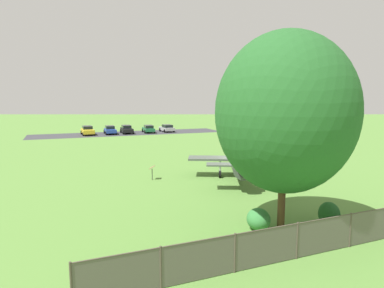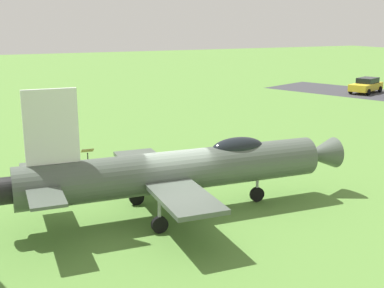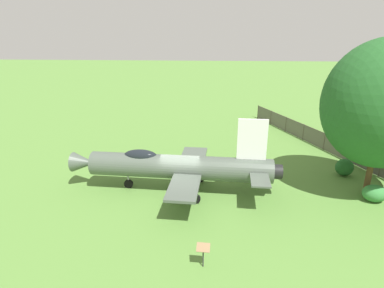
% 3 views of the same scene
% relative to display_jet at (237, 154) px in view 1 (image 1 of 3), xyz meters
% --- Properties ---
extents(ground_plane, '(200.00, 200.00, 0.00)m').
position_rel_display_jet_xyz_m(ground_plane, '(0.36, -0.02, -1.76)').
color(ground_plane, '#568438').
extents(parking_strip, '(19.84, 34.86, 0.00)m').
position_rel_display_jet_xyz_m(parking_strip, '(-32.78, -15.35, -1.76)').
color(parking_strip, '#38383D').
rests_on(parking_strip, ground_plane).
extents(display_jet, '(13.73, 8.28, 5.05)m').
position_rel_display_jet_xyz_m(display_jet, '(0.00, 0.00, 0.00)').
color(display_jet, '#4C564C').
rests_on(display_jet, ground_plane).
extents(shade_tree, '(7.12, 6.74, 9.76)m').
position_rel_display_jet_xyz_m(shade_tree, '(12.51, 0.58, 4.11)').
color(shade_tree, brown).
rests_on(shade_tree, ground_plane).
extents(shrub_near_fence, '(1.29, 1.06, 1.27)m').
position_rel_display_jet_xyz_m(shrub_near_fence, '(12.05, 3.19, -1.13)').
color(shrub_near_fence, '#235B26').
rests_on(shrub_near_fence, ground_plane).
extents(shrub_by_tree, '(1.47, 1.19, 1.07)m').
position_rel_display_jet_xyz_m(shrub_by_tree, '(12.49, -0.53, -1.23)').
color(shrub_by_tree, '#387F3D').
rests_on(shrub_by_tree, ground_plane).
extents(info_plaque, '(0.62, 0.43, 1.14)m').
position_rel_display_jet_xyz_m(info_plaque, '(2.11, -7.08, -0.91)').
color(info_plaque, '#333333').
rests_on(info_plaque, ground_plane).
extents(parked_car_silver, '(4.40, 3.30, 1.38)m').
position_rel_display_jet_xyz_m(parked_car_silver, '(-35.31, -8.57, -1.04)').
color(parked_car_silver, '#B2B5BA').
rests_on(parked_car_silver, ground_plane).
extents(parked_car_green, '(4.88, 2.97, 1.40)m').
position_rel_display_jet_xyz_m(parked_car_green, '(-34.01, -11.91, -1.03)').
color(parked_car_green, '#1E6B3D').
rests_on(parked_car_green, ground_plane).
extents(parked_car_black, '(4.87, 3.18, 1.47)m').
position_rel_display_jet_xyz_m(parked_car_black, '(-32.73, -15.72, -1.00)').
color(parked_car_black, black).
rests_on(parked_car_black, ground_plane).
extents(parked_car_blue, '(4.69, 3.16, 1.46)m').
position_rel_display_jet_xyz_m(parked_car_blue, '(-31.66, -18.50, -1.01)').
color(parked_car_blue, '#23429E').
rests_on(parked_car_blue, ground_plane).
extents(parked_car_yellow, '(4.88, 3.51, 1.55)m').
position_rel_display_jet_xyz_m(parked_car_yellow, '(-30.26, -22.10, -0.97)').
color(parked_car_yellow, gold).
rests_on(parked_car_yellow, ground_plane).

